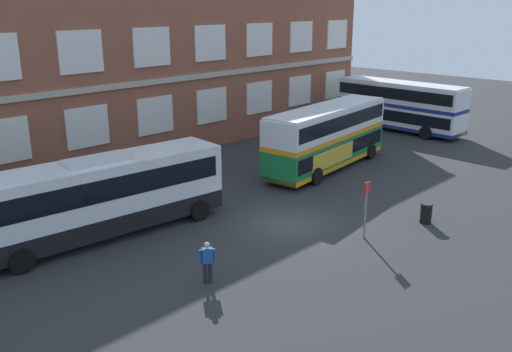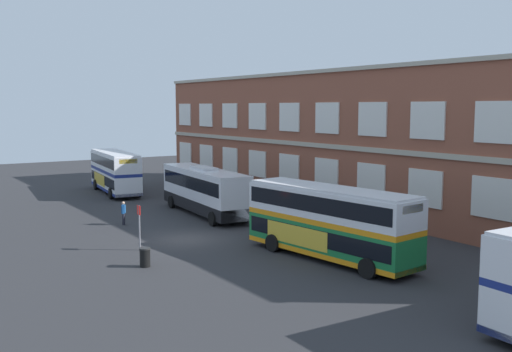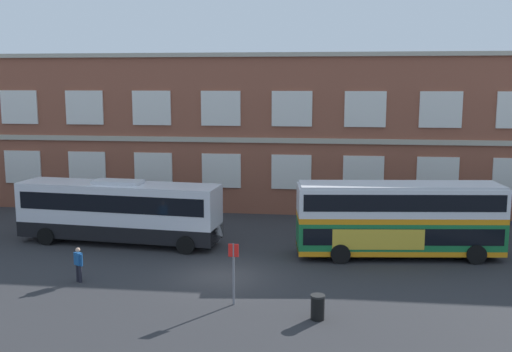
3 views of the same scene
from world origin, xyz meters
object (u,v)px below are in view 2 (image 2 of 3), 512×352
object	(u,v)px
touring_coach	(204,191)
station_litter_bin	(145,257)
double_decker_near	(115,171)
waiting_passenger	(124,212)
double_decker_middle	(329,221)
bus_stand_flag	(139,223)

from	to	relation	value
touring_coach	station_litter_bin	size ratio (longest dim) A/B	11.84
double_decker_near	station_litter_bin	xyz separation A→B (m)	(27.16, -8.21, -1.63)
touring_coach	waiting_passenger	distance (m)	6.95
double_decker_near	waiting_passenger	distance (m)	16.54
double_decker_near	touring_coach	bearing A→B (deg)	6.72
double_decker_near	touring_coach	world-z (taller)	double_decker_near
waiting_passenger	station_litter_bin	size ratio (longest dim) A/B	1.65
station_litter_bin	waiting_passenger	bearing A→B (deg)	164.67
double_decker_middle	touring_coach	size ratio (longest dim) A/B	0.92
double_decker_near	touring_coach	xyz separation A→B (m)	(15.26, 1.80, -0.24)
touring_coach	station_litter_bin	world-z (taller)	touring_coach
double_decker_middle	double_decker_near	bearing A→B (deg)	-178.11
touring_coach	waiting_passenger	world-z (taller)	touring_coach
waiting_passenger	bus_stand_flag	distance (m)	8.12
double_decker_near	bus_stand_flag	xyz separation A→B (m)	(23.54, -7.04, -0.51)
touring_coach	waiting_passenger	xyz separation A→B (m)	(0.43, -6.87, -0.98)
waiting_passenger	station_litter_bin	bearing A→B (deg)	-15.33
waiting_passenger	double_decker_near	bearing A→B (deg)	162.10
double_decker_near	waiting_passenger	xyz separation A→B (m)	(15.69, -5.07, -1.22)
double_decker_near	waiting_passenger	size ratio (longest dim) A/B	6.61
touring_coach	bus_stand_flag	distance (m)	12.10
double_decker_near	station_litter_bin	world-z (taller)	double_decker_near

